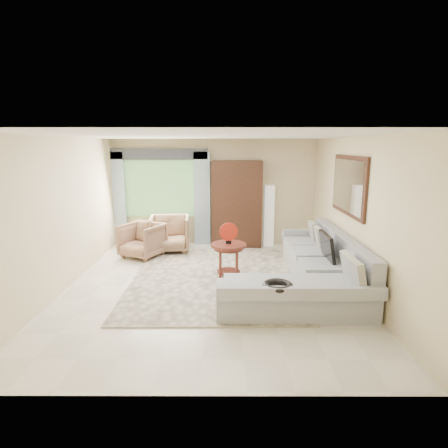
{
  "coord_description": "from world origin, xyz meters",
  "views": [
    {
      "loc": [
        0.27,
        -6.29,
        2.45
      ],
      "look_at": [
        0.25,
        0.35,
        1.05
      ],
      "focal_mm": 30.0,
      "sensor_mm": 36.0,
      "label": 1
    }
  ],
  "objects_px": {
    "potted_plant": "(131,235)",
    "sectional_sofa": "(313,274)",
    "armchair_right": "(169,234)",
    "coffee_table": "(229,260)",
    "armchair_left": "(142,240)",
    "armoire": "(237,204)",
    "tv_screen": "(327,247)",
    "floor_lamp": "(269,216)"
  },
  "relations": [
    {
      "from": "sectional_sofa",
      "to": "armchair_left",
      "type": "height_order",
      "value": "sectional_sofa"
    },
    {
      "from": "potted_plant",
      "to": "sectional_sofa",
      "type": "bearing_deg",
      "value": -36.75
    },
    {
      "from": "sectional_sofa",
      "to": "coffee_table",
      "type": "relative_size",
      "value": 5.2
    },
    {
      "from": "armchair_left",
      "to": "floor_lamp",
      "type": "relative_size",
      "value": 0.56
    },
    {
      "from": "armchair_left",
      "to": "tv_screen",
      "type": "bearing_deg",
      "value": 0.5
    },
    {
      "from": "tv_screen",
      "to": "armoire",
      "type": "bearing_deg",
      "value": 118.91
    },
    {
      "from": "sectional_sofa",
      "to": "armoire",
      "type": "distance_m",
      "value": 3.24
    },
    {
      "from": "coffee_table",
      "to": "armchair_left",
      "type": "height_order",
      "value": "armchair_left"
    },
    {
      "from": "tv_screen",
      "to": "floor_lamp",
      "type": "bearing_deg",
      "value": 104.15
    },
    {
      "from": "sectional_sofa",
      "to": "coffee_table",
      "type": "xyz_separation_m",
      "value": [
        -1.45,
        0.57,
        0.07
      ]
    },
    {
      "from": "armchair_right",
      "to": "armoire",
      "type": "xyz_separation_m",
      "value": [
        1.59,
        0.49,
        0.63
      ]
    },
    {
      "from": "coffee_table",
      "to": "armoire",
      "type": "xyz_separation_m",
      "value": [
        0.22,
        2.32,
        0.7
      ]
    },
    {
      "from": "sectional_sofa",
      "to": "armchair_right",
      "type": "distance_m",
      "value": 3.71
    },
    {
      "from": "sectional_sofa",
      "to": "armchair_left",
      "type": "relative_size",
      "value": 4.15
    },
    {
      "from": "potted_plant",
      "to": "floor_lamp",
      "type": "bearing_deg",
      "value": 1.43
    },
    {
      "from": "armchair_left",
      "to": "armoire",
      "type": "bearing_deg",
      "value": 50.54
    },
    {
      "from": "coffee_table",
      "to": "armchair_left",
      "type": "bearing_deg",
      "value": 144.33
    },
    {
      "from": "potted_plant",
      "to": "armchair_right",
      "type": "bearing_deg",
      "value": -24.15
    },
    {
      "from": "armchair_left",
      "to": "armchair_right",
      "type": "distance_m",
      "value": 0.71
    },
    {
      "from": "potted_plant",
      "to": "tv_screen",
      "type": "bearing_deg",
      "value": -33.19
    },
    {
      "from": "tv_screen",
      "to": "potted_plant",
      "type": "xyz_separation_m",
      "value": [
        -4.11,
        2.69,
        -0.43
      ]
    },
    {
      "from": "armchair_right",
      "to": "potted_plant",
      "type": "height_order",
      "value": "armchair_right"
    },
    {
      "from": "armoire",
      "to": "potted_plant",
      "type": "bearing_deg",
      "value": -179.44
    },
    {
      "from": "floor_lamp",
      "to": "armchair_left",
      "type": "bearing_deg",
      "value": -160.95
    },
    {
      "from": "sectional_sofa",
      "to": "tv_screen",
      "type": "relative_size",
      "value": 4.68
    },
    {
      "from": "sectional_sofa",
      "to": "armchair_left",
      "type": "xyz_separation_m",
      "value": [
        -3.36,
        1.95,
        0.1
      ]
    },
    {
      "from": "potted_plant",
      "to": "floor_lamp",
      "type": "distance_m",
      "value": 3.45
    },
    {
      "from": "armchair_left",
      "to": "potted_plant",
      "type": "height_order",
      "value": "armchair_left"
    },
    {
      "from": "tv_screen",
      "to": "armoire",
      "type": "relative_size",
      "value": 0.35
    },
    {
      "from": "armoire",
      "to": "floor_lamp",
      "type": "relative_size",
      "value": 1.4
    },
    {
      "from": "armchair_left",
      "to": "sectional_sofa",
      "type": "bearing_deg",
      "value": -3.63
    },
    {
      "from": "coffee_table",
      "to": "sectional_sofa",
      "type": "bearing_deg",
      "value": -21.62
    },
    {
      "from": "coffee_table",
      "to": "floor_lamp",
      "type": "relative_size",
      "value": 0.44
    },
    {
      "from": "coffee_table",
      "to": "floor_lamp",
      "type": "distance_m",
      "value": 2.62
    },
    {
      "from": "sectional_sofa",
      "to": "armchair_right",
      "type": "xyz_separation_m",
      "value": [
        -2.82,
        2.41,
        0.14
      ]
    },
    {
      "from": "armchair_right",
      "to": "armoire",
      "type": "height_order",
      "value": "armoire"
    },
    {
      "from": "sectional_sofa",
      "to": "armoire",
      "type": "relative_size",
      "value": 1.65
    },
    {
      "from": "armchair_right",
      "to": "tv_screen",
      "type": "bearing_deg",
      "value": -40.8
    },
    {
      "from": "tv_screen",
      "to": "armchair_left",
      "type": "relative_size",
      "value": 0.89
    },
    {
      "from": "sectional_sofa",
      "to": "floor_lamp",
      "type": "height_order",
      "value": "floor_lamp"
    },
    {
      "from": "coffee_table",
      "to": "potted_plant",
      "type": "height_order",
      "value": "coffee_table"
    },
    {
      "from": "coffee_table",
      "to": "armchair_left",
      "type": "relative_size",
      "value": 0.8
    }
  ]
}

